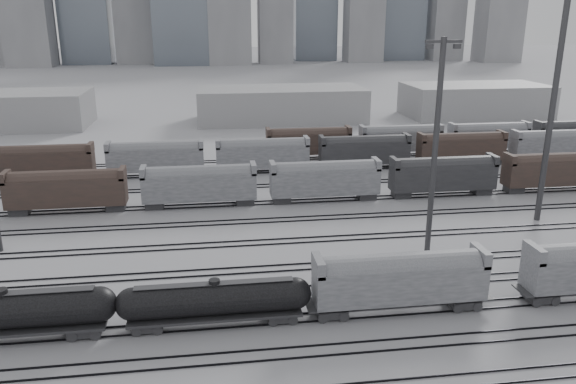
{
  "coord_description": "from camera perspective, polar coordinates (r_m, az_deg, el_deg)",
  "views": [
    {
      "loc": [
        -7.36,
        -40.4,
        24.33
      ],
      "look_at": [
        1.76,
        23.96,
        4.0
      ],
      "focal_mm": 35.0,
      "sensor_mm": 36.0,
      "label": 1
    }
  ],
  "objects": [
    {
      "name": "ground",
      "position": [
        47.73,
        2.0,
        -13.29
      ],
      "size": [
        900.0,
        900.0,
        0.0
      ],
      "primitive_type": "plane",
      "color": "#B6B6BB",
      "rests_on": "ground"
    },
    {
      "name": "tracks",
      "position": [
        63.2,
        -0.76,
        -5.2
      ],
      "size": [
        220.0,
        71.5,
        0.16
      ],
      "color": "black",
      "rests_on": "ground"
    },
    {
      "name": "tank_car_a",
      "position": [
        49.61,
        -26.86,
        -10.85
      ],
      "size": [
        17.08,
        2.85,
        4.22
      ],
      "color": "#262629",
      "rests_on": "ground"
    },
    {
      "name": "tank_car_b",
      "position": [
        46.91,
        -7.41,
        -10.84
      ],
      "size": [
        15.88,
        2.65,
        3.92
      ],
      "color": "#262629",
      "rests_on": "ground"
    },
    {
      "name": "hopper_car_a",
      "position": [
        48.95,
        11.31,
        -8.47
      ],
      "size": [
        14.83,
        2.95,
        5.3
      ],
      "color": "#262629",
      "rests_on": "ground"
    },
    {
      "name": "light_mast_c",
      "position": [
        57.73,
        14.73,
        4.44
      ],
      "size": [
        3.61,
        0.58,
        22.58
      ],
      "color": "#38383A",
      "rests_on": "ground"
    },
    {
      "name": "light_mast_d",
      "position": [
        73.79,
        25.36,
        8.33
      ],
      "size": [
        4.48,
        0.72,
        27.98
      ],
      "color": "#38383A",
      "rests_on": "ground"
    },
    {
      "name": "bg_string_near",
      "position": [
        77.08,
        3.76,
        1.11
      ],
      "size": [
        151.0,
        3.0,
        5.6
      ],
      "color": "gray",
      "rests_on": "ground"
    },
    {
      "name": "bg_string_mid",
      "position": [
        94.45,
        7.75,
        4.03
      ],
      "size": [
        151.0,
        3.0,
        5.6
      ],
      "color": "#262629",
      "rests_on": "ground"
    },
    {
      "name": "bg_string_far",
      "position": [
        107.67,
        15.65,
        5.19
      ],
      "size": [
        66.0,
        3.0,
        5.6
      ],
      "color": "#43312A",
      "rests_on": "ground"
    },
    {
      "name": "warehouse_mid",
      "position": [
        138.01,
        -0.76,
        8.9
      ],
      "size": [
        40.0,
        18.0,
        8.0
      ],
      "primitive_type": "cube",
      "color": "#A3A3A6",
      "rests_on": "ground"
    },
    {
      "name": "warehouse_right",
      "position": [
        152.59,
        18.45,
        8.84
      ],
      "size": [
        35.0,
        18.0,
        8.0
      ],
      "primitive_type": "cube",
      "color": "#A3A3A6",
      "rests_on": "ground"
    }
  ]
}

